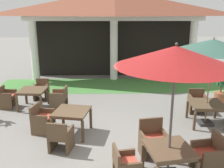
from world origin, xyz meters
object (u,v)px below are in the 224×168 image
object	(u,v)px
patio_chair_near_foreground_west	(42,119)
patio_chair_mid_right_west	(125,166)
patio_table_mid_right	(169,151)
potted_palm_right_edge	(220,94)
patio_chair_mid_right_east	(209,156)
patio_umbrella_mid_right	(176,58)
patio_chair_far_back_east	(60,98)
patio_chair_near_foreground_south	(61,137)
patio_chair_mid_left_north	(197,102)
patio_table_far_back	(33,92)
patio_umbrella_mid_left	(213,46)
patio_chair_far_back_west	(7,97)
patio_table_mid_left	(207,106)
patio_table_near_foreground	(72,113)
patio_chair_mid_right_north	(153,139)
patio_chair_far_back_north	(42,90)

from	to	relation	value
patio_chair_near_foreground_west	patio_chair_mid_right_west	bearing A→B (deg)	54.49
patio_table_mid_right	potted_palm_right_edge	world-z (taller)	potted_palm_right_edge
patio_chair_mid_right_east	patio_chair_mid_right_west	size ratio (longest dim) A/B	1.11
patio_umbrella_mid_right	patio_chair_far_back_east	size ratio (longest dim) A/B	3.51
patio_table_mid_right	patio_chair_mid_right_east	world-z (taller)	patio_chair_mid_right_east
patio_chair_near_foreground_south	patio_chair_mid_left_north	xyz separation A→B (m)	(4.44, 2.52, -0.00)
patio_table_mid_right	potted_palm_right_edge	distance (m)	5.68
patio_table_far_back	patio_chair_far_back_east	distance (m)	1.02
patio_chair_mid_right_east	potted_palm_right_edge	world-z (taller)	potted_palm_right_edge
patio_umbrella_mid_left	patio_chair_mid_right_east	world-z (taller)	patio_umbrella_mid_left
patio_chair_near_foreground_west	patio_umbrella_mid_left	xyz separation A→B (m)	(5.11, 0.40, 2.11)
patio_umbrella_mid_left	patio_chair_far_back_west	world-z (taller)	patio_umbrella_mid_left
patio_table_mid_left	patio_chair_mid_right_west	size ratio (longest dim) A/B	1.32
patio_table_near_foreground	patio_umbrella_mid_left	distance (m)	4.62
patio_umbrella_mid_left	patio_chair_mid_right_west	world-z (taller)	patio_umbrella_mid_left
patio_chair_near_foreground_south	patio_chair_mid_right_north	bearing A→B (deg)	5.54
patio_table_mid_right	patio_chair_mid_right_east	bearing A→B (deg)	9.84
patio_chair_near_foreground_west	patio_umbrella_mid_left	bearing A→B (deg)	105.70
patio_chair_near_foreground_south	patio_table_mid_left	world-z (taller)	patio_chair_near_foreground_south
patio_chair_far_back_north	potted_palm_right_edge	world-z (taller)	potted_palm_right_edge
patio_chair_mid_right_west	patio_chair_far_back_east	distance (m)	4.84
patio_chair_near_foreground_south	patio_chair_far_back_west	size ratio (longest dim) A/B	1.05
patio_table_far_back	patio_chair_far_back_north	size ratio (longest dim) A/B	1.22
patio_table_mid_left	patio_table_near_foreground	bearing A→B (deg)	-172.09
patio_chair_mid_right_west	patio_chair_far_back_west	xyz separation A→B (m)	(-4.09, 4.50, -0.00)
patio_chair_near_foreground_south	patio_chair_far_back_north	distance (m)	4.32
patio_table_mid_right	potted_palm_right_edge	xyz separation A→B (m)	(3.20, 4.68, -0.30)
patio_chair_near_foreground_south	patio_umbrella_mid_right	size ratio (longest dim) A/B	0.29
patio_table_mid_right	patio_chair_mid_right_north	bearing A→B (deg)	99.84
patio_chair_mid_right_west	potted_palm_right_edge	size ratio (longest dim) A/B	0.72
patio_table_near_foreground	patio_chair_mid_right_east	distance (m)	3.82
patio_chair_near_foreground_south	patio_chair_mid_right_west	world-z (taller)	patio_chair_near_foreground_south
patio_chair_mid_left_north	patio_chair_mid_right_north	distance (m)	3.46
potted_palm_right_edge	patio_chair_mid_right_east	bearing A→B (deg)	-116.54
patio_chair_mid_left_north	patio_chair_far_back_north	distance (m)	6.10
patio_chair_near_foreground_west	patio_chair_far_back_east	bearing A→B (deg)	-174.93
patio_table_far_back	patio_table_mid_left	bearing A→B (deg)	-14.86
patio_chair_mid_right_north	patio_table_near_foreground	bearing A→B (deg)	-38.04
patio_chair_far_back_east	patio_umbrella_mid_left	bearing A→B (deg)	-102.77
patio_chair_far_back_north	patio_table_far_back	bearing A→B (deg)	90.00
potted_palm_right_edge	patio_chair_far_back_east	bearing A→B (deg)	-175.51
patio_umbrella_mid_left	patio_chair_mid_right_north	distance (m)	3.39
patio_umbrella_mid_right	patio_chair_far_back_east	xyz separation A→B (m)	(-3.05, 4.19, -2.25)
patio_table_near_foreground	patio_table_mid_left	bearing A→B (deg)	7.91
patio_umbrella_mid_left	patio_chair_far_back_north	world-z (taller)	patio_umbrella_mid_left
patio_chair_near_foreground_west	patio_chair_mid_right_north	size ratio (longest dim) A/B	0.92
patio_table_mid_right	patio_chair_mid_right_west	distance (m)	0.98
patio_table_near_foreground	patio_chair_near_foreground_south	xyz separation A→B (m)	(-0.18, -0.93, -0.25)
patio_umbrella_mid_left	patio_chair_far_back_east	bearing A→B (deg)	163.07
patio_chair_near_foreground_south	patio_chair_mid_right_east	xyz separation A→B (m)	(3.46, -1.02, 0.02)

